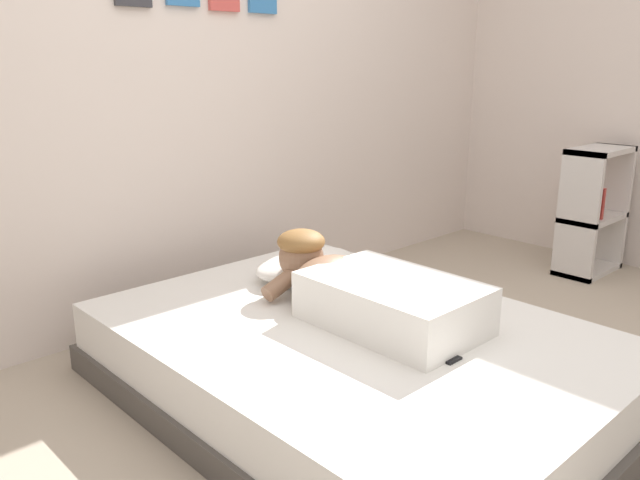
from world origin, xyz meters
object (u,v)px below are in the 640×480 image
(person_lying, at_px, (365,289))
(coffee_cup, at_px, (318,286))
(bookshelf, at_px, (592,210))
(cell_phone, at_px, (439,354))
(pillow, at_px, (306,264))
(bed, at_px, (353,362))

(person_lying, xyz_separation_m, coffee_cup, (0.02, 0.28, -0.07))
(person_lying, xyz_separation_m, bookshelf, (2.00, 0.02, -0.02))
(coffee_cup, height_order, cell_phone, coffee_cup)
(pillow, height_order, cell_phone, pillow)
(bed, distance_m, pillow, 0.63)
(pillow, relative_size, cell_phone, 3.71)
(pillow, xyz_separation_m, coffee_cup, (-0.13, -0.21, -0.02))
(bed, distance_m, bookshelf, 2.11)
(bed, xyz_separation_m, bookshelf, (2.10, 0.06, 0.24))
(pillow, distance_m, person_lying, 0.52)
(pillow, height_order, bookshelf, bookshelf)
(bed, relative_size, cell_phone, 13.67)
(coffee_cup, relative_size, cell_phone, 0.89)
(pillow, height_order, coffee_cup, pillow)
(bed, relative_size, coffee_cup, 15.31)
(bed, bearing_deg, bookshelf, 1.61)
(bed, height_order, coffee_cup, coffee_cup)
(cell_phone, bearing_deg, bed, 93.87)
(bed, bearing_deg, person_lying, 21.98)
(bed, relative_size, person_lying, 2.08)
(coffee_cup, bearing_deg, bookshelf, -7.65)
(bed, height_order, person_lying, person_lying)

